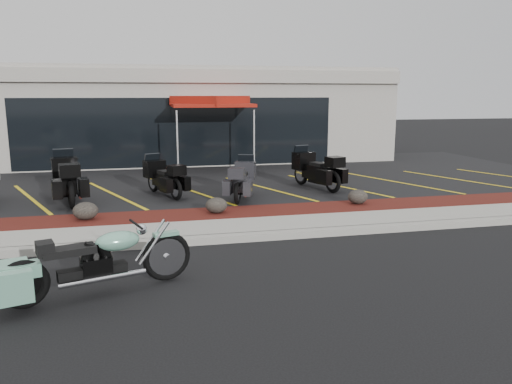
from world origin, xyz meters
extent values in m
plane|color=black|center=(0.00, 0.00, 0.00)|extent=(90.00, 90.00, 0.00)
cube|color=gray|center=(0.00, 0.90, 0.07)|extent=(24.00, 0.25, 0.15)
cube|color=gray|center=(0.00, 1.60, 0.07)|extent=(24.00, 1.20, 0.15)
cube|color=#3E110E|center=(0.00, 2.80, 0.08)|extent=(24.00, 1.20, 0.16)
cube|color=black|center=(0.00, 8.20, 0.07)|extent=(26.00, 9.60, 0.15)
cube|color=gray|center=(0.00, 14.50, 2.00)|extent=(18.00, 8.00, 4.00)
cube|color=black|center=(0.00, 10.52, 1.50)|extent=(12.00, 0.06, 2.60)
cube|color=gray|center=(0.00, 10.49, 3.60)|extent=(18.00, 0.30, 0.50)
ellipsoid|color=black|center=(-2.70, 2.81, 0.36)|extent=(0.56, 0.46, 0.39)
ellipsoid|color=black|center=(0.26, 2.78, 0.34)|extent=(0.52, 0.43, 0.37)
ellipsoid|color=black|center=(3.95, 2.97, 0.34)|extent=(0.52, 0.43, 0.37)
cone|color=red|center=(-0.63, 8.29, 0.35)|extent=(0.41, 0.41, 0.40)
cylinder|color=silver|center=(0.44, 8.34, 1.27)|extent=(0.06, 0.06, 2.24)
cylinder|color=silver|center=(2.95, 9.40, 1.27)|extent=(0.06, 0.06, 2.24)
cylinder|color=silver|center=(-0.62, 10.85, 1.27)|extent=(0.06, 0.06, 2.24)
cylinder|color=silver|center=(1.89, 11.91, 1.27)|extent=(0.06, 0.06, 2.24)
cube|color=maroon|center=(1.17, 10.13, 2.53)|extent=(3.82, 3.82, 0.12)
cube|color=maroon|center=(1.17, 10.13, 2.70)|extent=(2.79, 2.79, 0.34)
camera|label=1|loc=(-1.40, -8.66, 2.93)|focal=35.00mm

